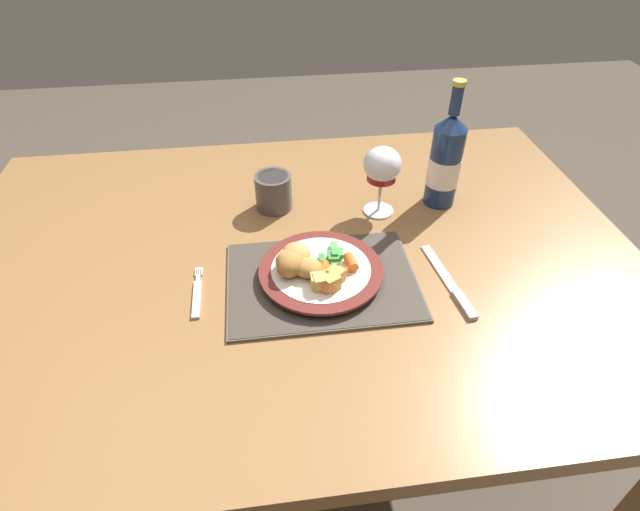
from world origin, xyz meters
The scene contains 13 objects.
ground_plane centered at (0.00, 0.00, 0.00)m, with size 6.00×6.00×0.00m, color #4C4238.
dining_table centered at (0.00, 0.00, 0.66)m, with size 1.39×0.98×0.74m.
placemat centered at (0.05, -0.09, 0.74)m, with size 0.35×0.26×0.01m.
dinner_plate centered at (0.04, -0.08, 0.76)m, with size 0.23×0.23×0.02m.
breaded_croquettes centered at (0.00, -0.08, 0.79)m, with size 0.10×0.10×0.04m.
green_beans_pile centered at (0.07, -0.06, 0.77)m, with size 0.05×0.07×0.02m.
glazed_carrots centered at (0.07, -0.11, 0.78)m, with size 0.08×0.09×0.02m.
fork centered at (-0.19, -0.10, 0.74)m, with size 0.02×0.13×0.01m.
table_knife centered at (0.28, -0.14, 0.74)m, with size 0.04×0.21×0.01m.
wine_glass centered at (0.20, 0.12, 0.85)m, with size 0.08×0.08×0.16m.
bottle centered at (0.35, 0.14, 0.84)m, with size 0.07×0.07×0.28m.
roast_potatoes centered at (0.05, -0.13, 0.78)m, with size 0.06×0.05×0.03m.
drinking_cup centered at (-0.03, 0.17, 0.78)m, with size 0.08×0.08×0.08m.
Camera 1 is at (-0.05, -0.77, 1.38)m, focal length 28.00 mm.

